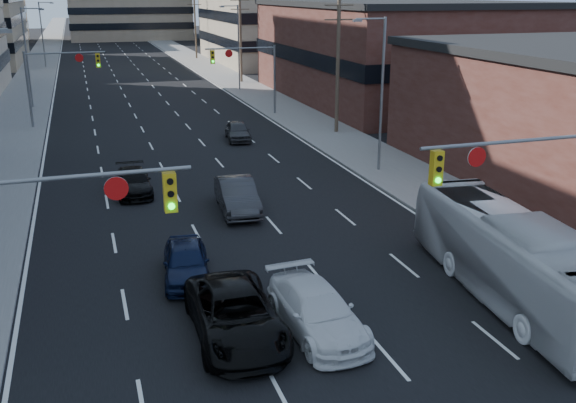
% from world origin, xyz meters
% --- Properties ---
extents(road_surface, '(18.00, 300.00, 0.02)m').
position_xyz_m(road_surface, '(0.00, 130.00, 0.01)').
color(road_surface, black).
rests_on(road_surface, ground).
extents(sidewalk_left, '(5.00, 300.00, 0.15)m').
position_xyz_m(sidewalk_left, '(-11.50, 130.00, 0.07)').
color(sidewalk_left, slate).
rests_on(sidewalk_left, ground).
extents(sidewalk_right, '(5.00, 300.00, 0.15)m').
position_xyz_m(sidewalk_right, '(11.50, 130.00, 0.07)').
color(sidewalk_right, slate).
rests_on(sidewalk_right, ground).
extents(storefront_right_mid, '(20.00, 30.00, 9.00)m').
position_xyz_m(storefront_right_mid, '(24.00, 50.00, 4.50)').
color(storefront_right_mid, '#472119').
rests_on(storefront_right_mid, ground).
extents(office_right_far, '(22.00, 28.00, 14.00)m').
position_xyz_m(office_right_far, '(25.00, 88.00, 7.00)').
color(office_right_far, gray).
rests_on(office_right_far, ground).
extents(bg_block_right, '(22.00, 22.00, 12.00)m').
position_xyz_m(bg_block_right, '(32.00, 130.00, 6.00)').
color(bg_block_right, gray).
rests_on(bg_block_right, ground).
extents(signal_near_left, '(6.59, 0.33, 6.00)m').
position_xyz_m(signal_near_left, '(-7.45, 8.00, 4.33)').
color(signal_near_left, slate).
rests_on(signal_near_left, ground).
extents(signal_near_right, '(6.59, 0.33, 6.00)m').
position_xyz_m(signal_near_right, '(7.45, 8.00, 4.33)').
color(signal_near_right, slate).
rests_on(signal_near_right, ground).
extents(signal_far_left, '(6.09, 0.33, 6.00)m').
position_xyz_m(signal_far_left, '(-7.68, 45.00, 4.30)').
color(signal_far_left, slate).
rests_on(signal_far_left, ground).
extents(signal_far_right, '(6.09, 0.33, 6.00)m').
position_xyz_m(signal_far_right, '(7.68, 45.00, 4.30)').
color(signal_far_right, slate).
rests_on(signal_far_right, ground).
extents(utility_pole_block, '(2.20, 0.28, 11.00)m').
position_xyz_m(utility_pole_block, '(12.20, 36.00, 5.78)').
color(utility_pole_block, '#4C3D2D').
rests_on(utility_pole_block, ground).
extents(utility_pole_midblock, '(2.20, 0.28, 11.00)m').
position_xyz_m(utility_pole_midblock, '(12.20, 66.00, 5.78)').
color(utility_pole_midblock, '#4C3D2D').
rests_on(utility_pole_midblock, ground).
extents(utility_pole_distant, '(2.20, 0.28, 11.00)m').
position_xyz_m(utility_pole_distant, '(12.20, 96.00, 5.78)').
color(utility_pole_distant, '#4C3D2D').
rests_on(utility_pole_distant, ground).
extents(streetlight_left_mid, '(2.03, 0.22, 9.00)m').
position_xyz_m(streetlight_left_mid, '(-10.34, 55.00, 5.05)').
color(streetlight_left_mid, slate).
rests_on(streetlight_left_mid, ground).
extents(streetlight_left_far, '(2.03, 0.22, 9.00)m').
position_xyz_m(streetlight_left_far, '(-10.34, 90.00, 5.05)').
color(streetlight_left_far, slate).
rests_on(streetlight_left_far, ground).
extents(streetlight_right_near, '(2.03, 0.22, 9.00)m').
position_xyz_m(streetlight_right_near, '(10.34, 25.00, 5.05)').
color(streetlight_right_near, slate).
rests_on(streetlight_right_near, ground).
extents(streetlight_right_far, '(2.03, 0.22, 9.00)m').
position_xyz_m(streetlight_right_far, '(10.34, 60.00, 5.05)').
color(streetlight_right_far, slate).
rests_on(streetlight_right_far, ground).
extents(black_pickup, '(2.71, 5.66, 1.56)m').
position_xyz_m(black_pickup, '(-2.23, 8.66, 0.78)').
color(black_pickup, black).
rests_on(black_pickup, ground).
extents(white_van, '(2.34, 5.14, 1.46)m').
position_xyz_m(white_van, '(0.30, 8.22, 0.73)').
color(white_van, silver).
rests_on(white_van, ground).
extents(transit_bus, '(3.75, 11.30, 3.09)m').
position_xyz_m(transit_bus, '(7.59, 8.37, 1.54)').
color(transit_bus, silver).
rests_on(transit_bus, ground).
extents(sedan_blue, '(2.18, 4.35, 1.42)m').
position_xyz_m(sedan_blue, '(-3.00, 13.42, 0.71)').
color(sedan_blue, black).
rests_on(sedan_blue, ground).
extents(sedan_grey_center, '(2.06, 4.98, 1.60)m').
position_xyz_m(sedan_grey_center, '(0.69, 20.53, 0.80)').
color(sedan_grey_center, '#2D2D2F').
rests_on(sedan_grey_center, ground).
extents(sedan_black_far, '(1.84, 4.47, 1.29)m').
position_xyz_m(sedan_black_far, '(-3.93, 25.07, 0.65)').
color(sedan_black_far, black).
rests_on(sedan_black_far, ground).
extents(sedan_grey_right, '(2.06, 4.17, 1.37)m').
position_xyz_m(sedan_grey_right, '(4.46, 36.00, 0.68)').
color(sedan_grey_right, '#333336').
rests_on(sedan_grey_right, ground).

